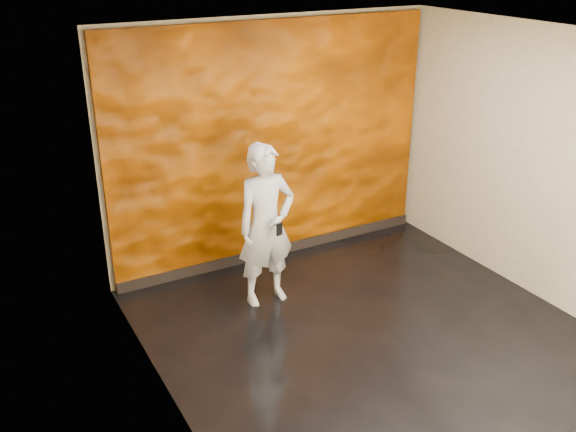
{
  "coord_description": "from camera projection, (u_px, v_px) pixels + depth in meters",
  "views": [
    {
      "loc": [
        -3.22,
        -4.25,
        3.53
      ],
      "look_at": [
        -0.57,
        0.6,
        1.13
      ],
      "focal_mm": 40.0,
      "sensor_mm": 36.0,
      "label": 1
    }
  ],
  "objects": [
    {
      "name": "room",
      "position": [
        376.0,
        200.0,
        5.69
      ],
      "size": [
        4.02,
        4.02,
        2.81
      ],
      "color": "black",
      "rests_on": "ground"
    },
    {
      "name": "feature_wall",
      "position": [
        274.0,
        145.0,
        7.27
      ],
      "size": [
        3.9,
        0.06,
        2.75
      ],
      "primitive_type": "cube",
      "color": "#CA5A00",
      "rests_on": "ground"
    },
    {
      "name": "baseboard",
      "position": [
        277.0,
        250.0,
        7.77
      ],
      "size": [
        3.9,
        0.04,
        0.12
      ],
      "primitive_type": "cube",
      "color": "black",
      "rests_on": "ground"
    },
    {
      "name": "man",
      "position": [
        266.0,
        225.0,
        6.5
      ],
      "size": [
        0.63,
        0.42,
        1.72
      ],
      "primitive_type": "imported",
      "rotation": [
        0.0,
        0.0,
        0.01
      ],
      "color": "#9BA0A9",
      "rests_on": "ground"
    },
    {
      "name": "phone",
      "position": [
        279.0,
        229.0,
        6.29
      ],
      "size": [
        0.07,
        0.03,
        0.13
      ],
      "primitive_type": "cube",
      "rotation": [
        0.0,
        0.0,
        0.2
      ],
      "color": "black",
      "rests_on": "man"
    }
  ]
}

